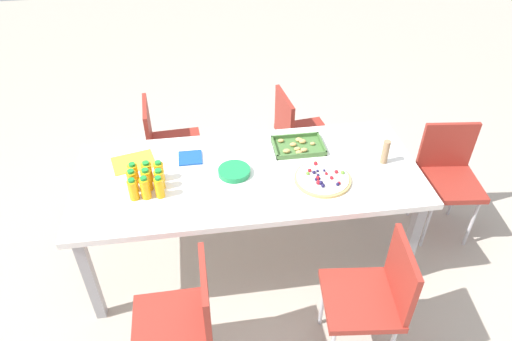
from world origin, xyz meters
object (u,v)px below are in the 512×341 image
object	(u,v)px
chair_near_left	(185,317)
juice_bottle_6	(134,173)
chair_far_left	(166,141)
plate_stack	(234,172)
chair_far_right	(297,131)
juice_bottle_4	(147,180)
napkin_stack	(190,158)
juice_bottle_3	(133,181)
chair_end	(448,172)
chair_near_right	(375,293)
juice_bottle_8	(159,171)
juice_bottle_2	(159,187)
juice_bottle_0	(133,189)
snack_tray	(298,146)
party_table	(248,180)
paper_folder	(133,162)
juice_bottle_5	(159,179)
juice_bottle_7	(147,172)
fruit_pizza	(323,179)
juice_bottle_1	(145,188)
cardboard_tube	(385,152)

from	to	relation	value
chair_near_left	juice_bottle_6	bearing A→B (deg)	16.55
chair_far_left	plate_stack	size ratio (longest dim) A/B	4.16
chair_far_right	chair_near_left	bearing A→B (deg)	-37.63
juice_bottle_4	napkin_stack	bearing A→B (deg)	46.18
chair_far_right	juice_bottle_6	xyz separation A→B (m)	(-1.18, -0.76, 0.31)
juice_bottle_3	plate_stack	distance (m)	0.61
chair_end	chair_near_right	world-z (taller)	same
chair_end	juice_bottle_4	size ratio (longest dim) A/B	5.58
chair_near_right	juice_bottle_8	xyz separation A→B (m)	(-1.11, 0.82, 0.31)
chair_end	juice_bottle_2	bearing A→B (deg)	13.59
chair_far_right	chair_end	xyz separation A→B (m)	(0.94, -0.67, 0.00)
chair_near_left	juice_bottle_0	distance (m)	0.78
chair_end	juice_bottle_6	distance (m)	2.15
chair_far_right	juice_bottle_4	size ratio (longest dim) A/B	5.58
juice_bottle_8	snack_tray	world-z (taller)	juice_bottle_8
juice_bottle_8	snack_tray	size ratio (longest dim) A/B	0.41
party_table	chair_end	bearing A→B (deg)	4.19
chair_far_right	chair_end	bearing A→B (deg)	47.34
juice_bottle_4	paper_folder	size ratio (longest dim) A/B	0.57
juice_bottle_4	chair_near_right	bearing A→B (deg)	-32.31
chair_far_right	napkin_stack	world-z (taller)	chair_far_right
chair_far_right	paper_folder	distance (m)	1.36
juice_bottle_3	juice_bottle_8	size ratio (longest dim) A/B	1.09
chair_end	juice_bottle_5	size ratio (longest dim) A/B	6.10
juice_bottle_3	chair_far_right	bearing A→B (deg)	35.49
party_table	chair_far_left	size ratio (longest dim) A/B	2.58
juice_bottle_0	juice_bottle_8	distance (m)	0.21
juice_bottle_3	juice_bottle_7	bearing A→B (deg)	45.78
chair_end	juice_bottle_3	bearing A→B (deg)	11.04
juice_bottle_4	fruit_pizza	bearing A→B (deg)	-3.78
juice_bottle_1	juice_bottle_8	world-z (taller)	juice_bottle_1
juice_bottle_5	juice_bottle_6	distance (m)	0.18
juice_bottle_1	juice_bottle_6	bearing A→B (deg)	115.81
juice_bottle_2	snack_tray	world-z (taller)	juice_bottle_2
juice_bottle_4	paper_folder	bearing A→B (deg)	110.57
napkin_stack	juice_bottle_0	bearing A→B (deg)	-134.28
chair_near_left	snack_tray	world-z (taller)	chair_near_left
juice_bottle_3	juice_bottle_8	distance (m)	0.17
juice_bottle_1	napkin_stack	world-z (taller)	juice_bottle_1
plate_stack	juice_bottle_6	bearing A→B (deg)	178.68
juice_bottle_0	snack_tray	world-z (taller)	juice_bottle_0
juice_bottle_0	chair_near_right	bearing A→B (deg)	-28.26
chair_near_left	juice_bottle_1	bearing A→B (deg)	14.35
juice_bottle_8	plate_stack	xyz separation A→B (m)	(0.45, -0.01, -0.05)
juice_bottle_7	paper_folder	world-z (taller)	juice_bottle_7
party_table	chair_far_right	distance (m)	0.93
juice_bottle_1	juice_bottle_3	distance (m)	0.11
chair_near_left	plate_stack	xyz separation A→B (m)	(0.35, 0.82, 0.26)
chair_far_right	fruit_pizza	size ratio (longest dim) A/B	2.41
chair_far_left	cardboard_tube	size ratio (longest dim) A/B	5.09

